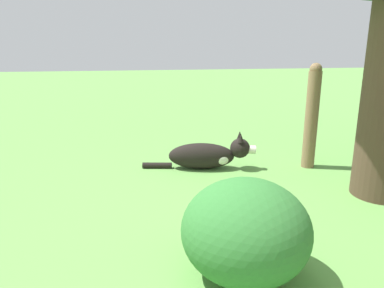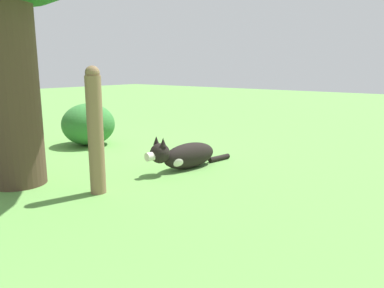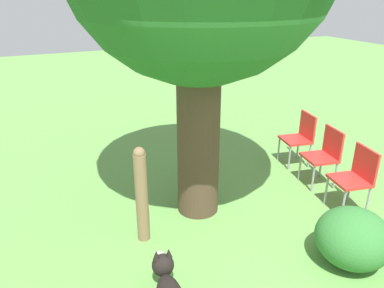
{
  "view_description": "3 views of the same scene",
  "coord_description": "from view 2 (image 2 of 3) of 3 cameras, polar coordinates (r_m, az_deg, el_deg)",
  "views": [
    {
      "loc": [
        2.79,
        -1.36,
        1.42
      ],
      "look_at": [
        -1.29,
        -0.75,
        0.26
      ],
      "focal_mm": 35.0,
      "sensor_mm": 36.0,
      "label": 1
    },
    {
      "loc": [
        -3.82,
        2.65,
        1.17
      ],
      "look_at": [
        -1.1,
        -0.79,
        0.25
      ],
      "focal_mm": 35.0,
      "sensor_mm": 36.0,
      "label": 2
    },
    {
      "loc": [
        -2.02,
        -3.0,
        2.75
      ],
      "look_at": [
        -0.32,
        0.8,
        0.99
      ],
      "focal_mm": 35.0,
      "sensor_mm": 36.0,
      "label": 3
    }
  ],
  "objects": [
    {
      "name": "dog",
      "position": [
        4.31,
        -1.23,
        -1.77
      ],
      "size": [
        0.39,
        1.27,
        0.42
      ],
      "rotation": [
        0.0,
        0.0,
        1.41
      ],
      "color": "black",
      "rests_on": "ground_plane"
    },
    {
      "name": "fence_post",
      "position": [
        3.52,
        -14.51,
        2.01
      ],
      "size": [
        0.14,
        0.14,
        1.17
      ],
      "color": "#846647",
      "rests_on": "ground_plane"
    },
    {
      "name": "ground_plane",
      "position": [
        4.79,
        -16.41,
        -2.83
      ],
      "size": [
        30.0,
        30.0,
        0.0
      ],
      "primitive_type": "plane",
      "color": "#609947"
    },
    {
      "name": "low_shrub",
      "position": [
        5.83,
        -15.51,
        2.91
      ],
      "size": [
        0.78,
        0.78,
        0.63
      ],
      "color": "#337533",
      "rests_on": "ground_plane"
    },
    {
      "name": "red_chair_0",
      "position": [
        6.11,
        -26.26,
        4.32
      ],
      "size": [
        0.49,
        0.51,
        0.87
      ],
      "rotation": [
        0.0,
        0.0,
        2.96
      ],
      "color": "red",
      "rests_on": "ground_plane"
    }
  ]
}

